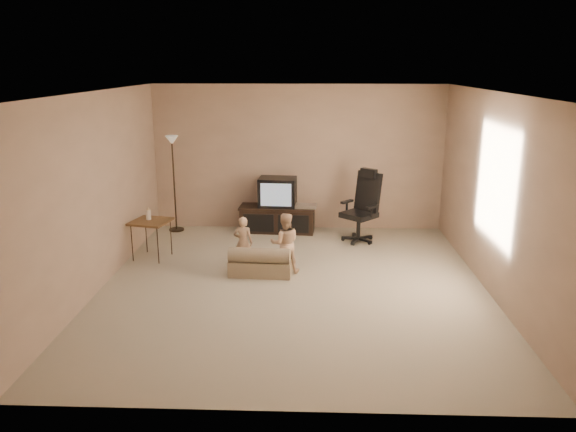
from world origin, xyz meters
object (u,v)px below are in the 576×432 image
(office_chair, at_px, (362,216))
(side_table, at_px, (150,222))
(tv_stand, at_px, (278,209))
(child_sofa, at_px, (261,263))
(floor_lamp, at_px, (173,162))
(toddler_right, at_px, (285,243))
(toddler_left, at_px, (243,242))

(office_chair, distance_m, side_table, 3.36)
(tv_stand, bearing_deg, child_sofa, -89.54)
(floor_lamp, relative_size, child_sofa, 1.88)
(tv_stand, relative_size, floor_lamp, 0.81)
(office_chair, height_order, toddler_right, office_chair)
(child_sofa, bearing_deg, office_chair, 49.68)
(office_chair, distance_m, floor_lamp, 3.31)
(side_table, height_order, toddler_right, toddler_right)
(side_table, xyz_separation_m, child_sofa, (1.69, -0.64, -0.39))
(child_sofa, relative_size, toddler_right, 1.03)
(floor_lamp, distance_m, toddler_right, 2.90)
(side_table, bearing_deg, tv_stand, 38.59)
(tv_stand, bearing_deg, floor_lamp, -175.62)
(toddler_left, xyz_separation_m, toddler_right, (0.60, -0.15, 0.05))
(tv_stand, height_order, child_sofa, tv_stand)
(office_chair, bearing_deg, side_table, -120.33)
(floor_lamp, bearing_deg, toddler_left, -52.50)
(side_table, distance_m, child_sofa, 1.85)
(toddler_left, bearing_deg, floor_lamp, -48.32)
(office_chair, height_order, side_table, office_chair)
(child_sofa, distance_m, toddler_right, 0.43)
(office_chair, distance_m, child_sofa, 2.23)
(side_table, xyz_separation_m, floor_lamp, (0.03, 1.43, 0.65))
(office_chair, xyz_separation_m, toddler_right, (-1.19, -1.50, 0.00))
(tv_stand, height_order, side_table, tv_stand)
(tv_stand, height_order, toddler_left, tv_stand)
(tv_stand, relative_size, side_table, 1.71)
(side_table, bearing_deg, toddler_left, -14.91)
(office_chair, bearing_deg, child_sofa, -90.62)
(side_table, relative_size, toddler_right, 0.92)
(floor_lamp, bearing_deg, toddler_right, -44.62)
(tv_stand, bearing_deg, office_chair, -14.87)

